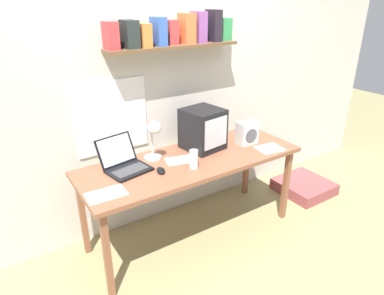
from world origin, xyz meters
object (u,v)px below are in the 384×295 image
at_px(crt_monitor, 203,129).
at_px(space_heater, 247,133).
at_px(corner_desk, 192,165).
at_px(floor_cushion, 304,186).
at_px(juice_glass, 194,160).
at_px(desk_lamp, 154,134).
at_px(open_notebook, 106,194).
at_px(computer_mouse, 161,170).
at_px(laptop, 123,161).
at_px(printed_handout, 270,148).
at_px(loose_paper_near_laptop, 181,160).

xyz_separation_m(crt_monitor, space_heater, (0.38, -0.13, -0.07)).
height_order(corner_desk, floor_cushion, corner_desk).
bearing_deg(crt_monitor, juice_glass, -143.76).
relative_size(desk_lamp, open_notebook, 1.26).
bearing_deg(floor_cushion, juice_glass, -177.27).
height_order(space_heater, computer_mouse, space_heater).
distance_m(corner_desk, laptop, 0.56).
bearing_deg(printed_handout, loose_paper_near_laptop, 163.36).
bearing_deg(laptop, computer_mouse, -56.72).
xyz_separation_m(printed_handout, loose_paper_near_laptop, (-0.77, 0.23, 0.00)).
bearing_deg(printed_handout, corner_desk, 163.39).
bearing_deg(floor_cushion, laptop, 173.68).
distance_m(corner_desk, computer_mouse, 0.34).
bearing_deg(printed_handout, computer_mouse, 172.31).
xyz_separation_m(crt_monitor, laptop, (-0.73, 0.01, -0.12)).
xyz_separation_m(laptop, floor_cushion, (1.93, -0.21, -0.74)).
bearing_deg(space_heater, printed_handout, -64.80).
distance_m(crt_monitor, loose_paper_near_laptop, 0.35).
bearing_deg(open_notebook, floor_cushion, 2.01).
relative_size(laptop, floor_cushion, 0.74).
relative_size(printed_handout, floor_cushion, 0.47).
relative_size(open_notebook, floor_cushion, 0.52).
height_order(juice_glass, open_notebook, juice_glass).
bearing_deg(printed_handout, space_heater, 114.46).
distance_m(space_heater, floor_cushion, 1.13).
relative_size(desk_lamp, printed_handout, 1.39).
bearing_deg(printed_handout, juice_glass, 175.17).
distance_m(desk_lamp, juice_glass, 0.37).
bearing_deg(computer_mouse, printed_handout, -7.69).
bearing_deg(space_heater, laptop, 173.33).
relative_size(space_heater, floor_cushion, 0.39).
relative_size(crt_monitor, juice_glass, 2.42).
distance_m(computer_mouse, open_notebook, 0.46).
relative_size(space_heater, computer_mouse, 1.74).
xyz_separation_m(corner_desk, desk_lamp, (-0.26, 0.14, 0.29)).
bearing_deg(desk_lamp, open_notebook, -146.77).
xyz_separation_m(corner_desk, computer_mouse, (-0.32, -0.07, 0.08)).
bearing_deg(printed_handout, crt_monitor, 144.94).
xyz_separation_m(crt_monitor, juice_glass, (-0.27, -0.27, -0.11)).
bearing_deg(computer_mouse, loose_paper_near_laptop, 22.21).
height_order(open_notebook, floor_cushion, open_notebook).
bearing_deg(desk_lamp, printed_handout, -15.18).
relative_size(computer_mouse, floor_cushion, 0.22).
bearing_deg(corner_desk, printed_handout, -16.61).
height_order(space_heater, printed_handout, space_heater).
xyz_separation_m(juice_glass, loose_paper_near_laptop, (-0.02, 0.17, -0.06)).
distance_m(crt_monitor, floor_cushion, 1.49).
height_order(laptop, desk_lamp, desk_lamp).
xyz_separation_m(desk_lamp, printed_handout, (0.94, -0.34, -0.23)).
height_order(desk_lamp, loose_paper_near_laptop, desk_lamp).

